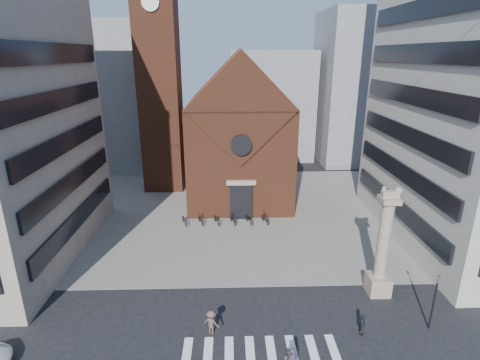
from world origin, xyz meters
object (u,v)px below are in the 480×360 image
(traffic_light, at_px, (434,299))
(lion_column, at_px, (382,253))
(pedestrian_2, at_px, (362,325))
(scooter_0, at_px, (185,220))

(traffic_light, bearing_deg, lion_column, 116.46)
(lion_column, relative_size, pedestrian_2, 5.42)
(lion_column, xyz_separation_m, scooter_0, (-16.15, 12.66, -2.89))
(lion_column, height_order, pedestrian_2, lion_column)
(pedestrian_2, bearing_deg, scooter_0, 60.24)
(lion_column, relative_size, scooter_0, 4.41)
(traffic_light, bearing_deg, scooter_0, 137.43)
(lion_column, distance_m, scooter_0, 20.73)
(traffic_light, distance_m, scooter_0, 24.70)
(pedestrian_2, distance_m, scooter_0, 21.76)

